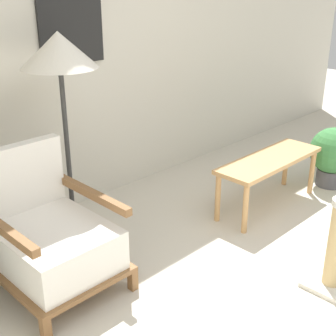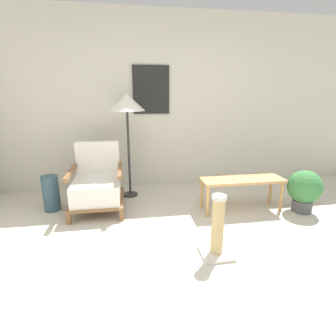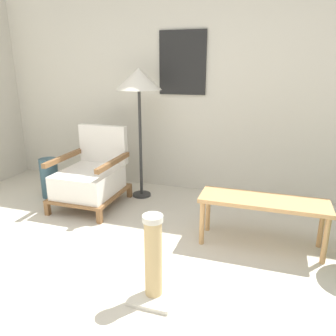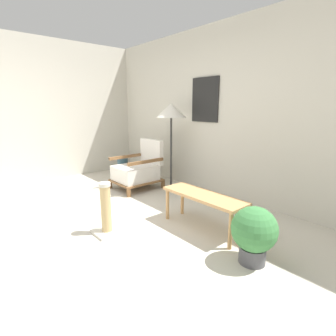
{
  "view_description": "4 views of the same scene",
  "coord_description": "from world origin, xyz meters",
  "px_view_note": "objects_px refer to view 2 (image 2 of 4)",
  "views": [
    {
      "loc": [
        -2.31,
        -0.64,
        1.84
      ],
      "look_at": [
        -0.13,
        1.55,
        0.55
      ],
      "focal_mm": 50.0,
      "sensor_mm": 36.0,
      "label": 1
    },
    {
      "loc": [
        -0.65,
        -1.73,
        1.49
      ],
      "look_at": [
        -0.13,
        1.55,
        0.55
      ],
      "focal_mm": 28.0,
      "sensor_mm": 36.0,
      "label": 2
    },
    {
      "loc": [
        0.82,
        -1.4,
        1.51
      ],
      "look_at": [
        -0.13,
        1.55,
        0.55
      ],
      "focal_mm": 35.0,
      "sensor_mm": 36.0,
      "label": 3
    },
    {
      "loc": [
        2.75,
        -0.93,
        1.44
      ],
      "look_at": [
        -0.13,
        1.55,
        0.55
      ],
      "focal_mm": 28.0,
      "sensor_mm": 36.0,
      "label": 4
    }
  ],
  "objects_px": {
    "coffee_table": "(242,183)",
    "scratching_post": "(217,231)",
    "floor_lamp": "(127,105)",
    "potted_plant": "(304,189)",
    "vase": "(51,193)",
    "armchair": "(97,185)"
  },
  "relations": [
    {
      "from": "coffee_table",
      "to": "scratching_post",
      "type": "distance_m",
      "value": 1.14
    },
    {
      "from": "floor_lamp",
      "to": "potted_plant",
      "type": "relative_size",
      "value": 2.7
    },
    {
      "from": "vase",
      "to": "floor_lamp",
      "type": "bearing_deg",
      "value": 19.25
    },
    {
      "from": "potted_plant",
      "to": "coffee_table",
      "type": "bearing_deg",
      "value": 167.49
    },
    {
      "from": "coffee_table",
      "to": "potted_plant",
      "type": "height_order",
      "value": "potted_plant"
    },
    {
      "from": "potted_plant",
      "to": "scratching_post",
      "type": "bearing_deg",
      "value": -152.23
    },
    {
      "from": "floor_lamp",
      "to": "scratching_post",
      "type": "bearing_deg",
      "value": -65.1
    },
    {
      "from": "vase",
      "to": "coffee_table",
      "type": "bearing_deg",
      "value": -9.03
    },
    {
      "from": "vase",
      "to": "potted_plant",
      "type": "relative_size",
      "value": 0.85
    },
    {
      "from": "vase",
      "to": "scratching_post",
      "type": "relative_size",
      "value": 0.77
    },
    {
      "from": "vase",
      "to": "potted_plant",
      "type": "xyz_separation_m",
      "value": [
        3.25,
        -0.57,
        0.08
      ]
    },
    {
      "from": "floor_lamp",
      "to": "scratching_post",
      "type": "relative_size",
      "value": 2.45
    },
    {
      "from": "floor_lamp",
      "to": "potted_plant",
      "type": "height_order",
      "value": "floor_lamp"
    },
    {
      "from": "potted_plant",
      "to": "floor_lamp",
      "type": "bearing_deg",
      "value": 157.29
    },
    {
      "from": "armchair",
      "to": "coffee_table",
      "type": "height_order",
      "value": "armchair"
    },
    {
      "from": "floor_lamp",
      "to": "coffee_table",
      "type": "height_order",
      "value": "floor_lamp"
    },
    {
      "from": "armchair",
      "to": "vase",
      "type": "relative_size",
      "value": 1.82
    },
    {
      "from": "coffee_table",
      "to": "scratching_post",
      "type": "height_order",
      "value": "scratching_post"
    },
    {
      "from": "potted_plant",
      "to": "scratching_post",
      "type": "xyz_separation_m",
      "value": [
        -1.43,
        -0.75,
        -0.06
      ]
    },
    {
      "from": "floor_lamp",
      "to": "coffee_table",
      "type": "relative_size",
      "value": 1.4
    },
    {
      "from": "armchair",
      "to": "coffee_table",
      "type": "distance_m",
      "value": 1.9
    },
    {
      "from": "floor_lamp",
      "to": "vase",
      "type": "relative_size",
      "value": 3.17
    }
  ]
}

